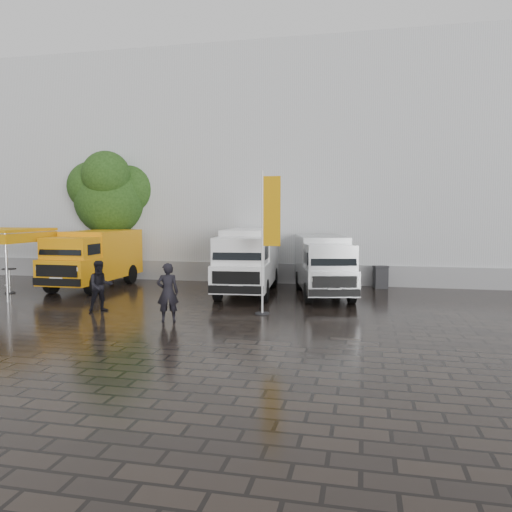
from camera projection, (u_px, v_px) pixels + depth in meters
The scene contains 12 objects.
ground at pixel (265, 316), 17.14m from camera, with size 120.00×120.00×0.00m, color black.
exhibition_hall at pixel (345, 174), 31.77m from camera, with size 44.00×16.00×12.00m, color silver.
hall_plinth at pixel (337, 275), 24.41m from camera, with size 44.00×0.15×1.00m, color gray.
van_yellow at pixel (94, 260), 23.43m from camera, with size 2.23×5.79×2.67m, color orange, non-canonical shape.
van_white at pixel (248, 261), 21.94m from camera, with size 2.15×6.45×2.79m, color white, non-canonical shape.
van_silver at pixel (323, 266), 21.27m from camera, with size 1.94×5.82×2.52m, color #A8ABAD, non-canonical shape.
flagpole at pixel (268, 235), 17.18m from camera, with size 0.88×0.50×4.98m.
tree at pixel (111, 195), 26.91m from camera, with size 3.88×3.98×6.96m.
cocktail_table at pixel (9, 281), 21.92m from camera, with size 0.60×0.60×1.09m, color black.
wheelie_bin at pixel (381, 277), 23.38m from camera, with size 0.64×0.64×1.06m, color black.
person_front at pixel (168, 292), 16.17m from camera, with size 0.70×0.46×1.92m, color black.
person_tent at pixel (101, 286), 17.87m from camera, with size 0.89×0.69×1.83m, color black.
Camera 1 is at (3.26, -16.58, 3.54)m, focal length 35.00 mm.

